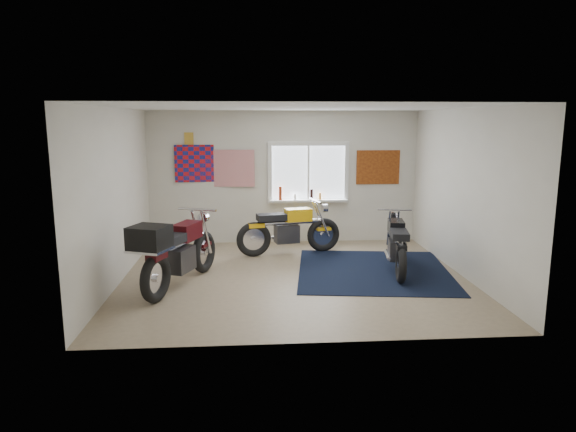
{
  "coord_description": "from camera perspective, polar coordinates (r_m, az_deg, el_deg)",
  "views": [
    {
      "loc": [
        -0.68,
        -7.96,
        2.51
      ],
      "look_at": [
        -0.07,
        0.4,
        0.94
      ],
      "focal_mm": 32.0,
      "sensor_mm": 36.0,
      "label": 1
    }
  ],
  "objects": [
    {
      "name": "yellow_triumph",
      "position": [
        9.71,
        0.09,
        -1.63
      ],
      "size": [
        2.02,
        0.69,
        1.03
      ],
      "rotation": [
        0.0,
        0.0,
        0.21
      ],
      "color": "black",
      "rests_on": "ground"
    },
    {
      "name": "black_chrome_bike",
      "position": [
        8.81,
        11.96,
        -3.26
      ],
      "size": [
        0.61,
        1.91,
        0.99
      ],
      "rotation": [
        0.0,
        0.0,
        1.4
      ],
      "color": "black",
      "rests_on": "navy_rug"
    },
    {
      "name": "navy_rug",
      "position": [
        8.83,
        9.46,
        -6.0
      ],
      "size": [
        2.81,
        2.9,
        0.01
      ],
      "primitive_type": "cube",
      "rotation": [
        0.0,
        0.0,
        -0.13
      ],
      "color": "black",
      "rests_on": "ground"
    },
    {
      "name": "room_shell",
      "position": [
        8.04,
        0.71,
        4.4
      ],
      "size": [
        5.5,
        5.5,
        5.5
      ],
      "color": "white",
      "rests_on": "ground"
    },
    {
      "name": "ground",
      "position": [
        8.38,
        0.68,
        -6.82
      ],
      "size": [
        5.5,
        5.5,
        0.0
      ],
      "primitive_type": "plane",
      "color": "#9E896B",
      "rests_on": "ground"
    },
    {
      "name": "flag_display",
      "position": [
        10.52,
        -10.95,
        8.46
      ],
      "size": [
        1.6,
        0.1,
        1.17
      ],
      "color": "red",
      "rests_on": "room_shell"
    },
    {
      "name": "oil_bottles",
      "position": [
        10.51,
        0.92,
        2.41
      ],
      "size": [
        0.88,
        0.07,
        0.28
      ],
      "color": "maroon",
      "rests_on": "window_assembly"
    },
    {
      "name": "triumph_poster",
      "position": [
        10.81,
        9.96,
        5.36
      ],
      "size": [
        0.9,
        0.03,
        0.7
      ],
      "primitive_type": "cube",
      "color": "#A54C14",
      "rests_on": "room_shell"
    },
    {
      "name": "window_assembly",
      "position": [
        10.56,
        2.27,
        4.4
      ],
      "size": [
        1.66,
        0.17,
        1.26
      ],
      "color": "white",
      "rests_on": "room_shell"
    },
    {
      "name": "maroon_tourer",
      "position": [
        7.83,
        -12.41,
        -3.88
      ],
      "size": [
        1.14,
        2.15,
        1.12
      ],
      "rotation": [
        0.0,
        0.0,
        1.2
      ],
      "color": "black",
      "rests_on": "ground"
    }
  ]
}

